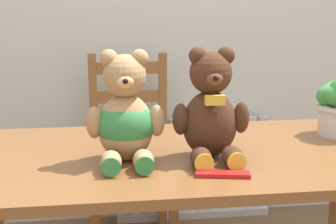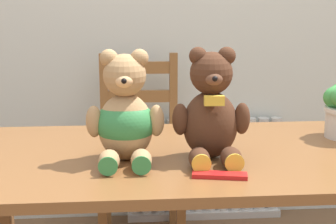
{
  "view_description": "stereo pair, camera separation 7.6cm",
  "coord_description": "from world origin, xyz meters",
  "px_view_note": "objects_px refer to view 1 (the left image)",
  "views": [
    {
      "loc": [
        -0.28,
        -1.04,
        1.14
      ],
      "look_at": [
        -0.09,
        0.32,
        0.85
      ],
      "focal_mm": 50.0,
      "sensor_mm": 36.0,
      "label": 1
    },
    {
      "loc": [
        -0.2,
        -1.05,
        1.14
      ],
      "look_at": [
        -0.09,
        0.32,
        0.85
      ],
      "focal_mm": 50.0,
      "sensor_mm": 36.0,
      "label": 2
    }
  ],
  "objects_px": {
    "teddy_bear_left": "(126,118)",
    "chocolate_bar": "(223,174)",
    "teddy_bear_right": "(211,111)",
    "wooden_chair_behind": "(131,154)"
  },
  "relations": [
    {
      "from": "teddy_bear_left",
      "to": "chocolate_bar",
      "type": "distance_m",
      "value": 0.33
    },
    {
      "from": "chocolate_bar",
      "to": "wooden_chair_behind",
      "type": "bearing_deg",
      "value": 100.77
    },
    {
      "from": "teddy_bear_right",
      "to": "chocolate_bar",
      "type": "bearing_deg",
      "value": 90.24
    },
    {
      "from": "teddy_bear_right",
      "to": "teddy_bear_left",
      "type": "bearing_deg",
      "value": 0.27
    },
    {
      "from": "wooden_chair_behind",
      "to": "teddy_bear_right",
      "type": "height_order",
      "value": "teddy_bear_right"
    },
    {
      "from": "wooden_chair_behind",
      "to": "teddy_bear_right",
      "type": "xyz_separation_m",
      "value": [
        0.2,
        -0.86,
        0.39
      ]
    },
    {
      "from": "teddy_bear_left",
      "to": "teddy_bear_right",
      "type": "relative_size",
      "value": 0.99
    },
    {
      "from": "teddy_bear_left",
      "to": "teddy_bear_right",
      "type": "bearing_deg",
      "value": -179.99
    },
    {
      "from": "teddy_bear_right",
      "to": "chocolate_bar",
      "type": "xyz_separation_m",
      "value": [
        -0.0,
        -0.17,
        -0.14
      ]
    },
    {
      "from": "teddy_bear_left",
      "to": "chocolate_bar",
      "type": "height_order",
      "value": "teddy_bear_left"
    }
  ]
}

